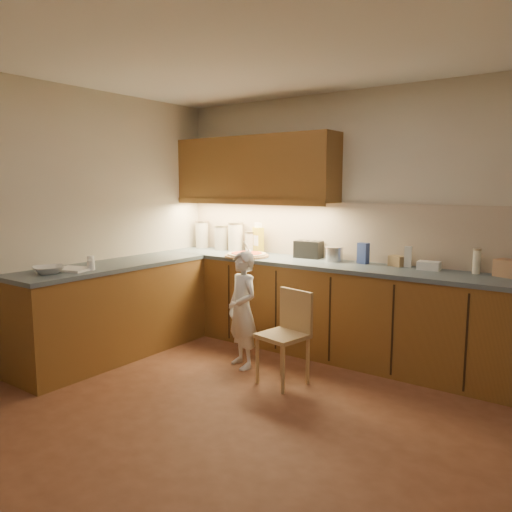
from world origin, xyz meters
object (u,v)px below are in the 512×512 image
pizza_on_board (247,255)px  toaster (308,249)px  child (242,310)px  oil_jug (258,239)px  wooden_chair (288,330)px

pizza_on_board → toaster: 0.66m
child → oil_jug: 1.22m
oil_jug → child: bearing=-62.0°
pizza_on_board → toaster: bearing=28.8°
pizza_on_board → wooden_chair: pizza_on_board is taller
wooden_chair → toaster: bearing=122.2°
pizza_on_board → oil_jug: 0.35m
pizza_on_board → child: bearing=-56.2°
child → wooden_chair: size_ratio=1.37×
pizza_on_board → wooden_chair: (0.97, -0.72, -0.48)m
wooden_chair → toaster: size_ratio=2.69×
pizza_on_board → child: size_ratio=0.44×
toaster → pizza_on_board: bearing=-157.2°
child → pizza_on_board: bearing=148.4°
pizza_on_board → toaster: size_ratio=1.60×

